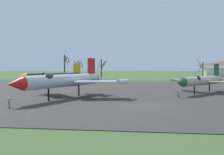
# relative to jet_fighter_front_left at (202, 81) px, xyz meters

# --- Properties ---
(ground_plane) EXTENTS (600.00, 600.00, 0.00)m
(ground_plane) POSITION_rel_jet_fighter_front_left_xyz_m (-8.19, -13.05, -1.93)
(ground_plane) COLOR #425B2D
(asphalt_apron) EXTENTS (80.02, 53.62, 0.05)m
(asphalt_apron) POSITION_rel_jet_fighter_front_left_xyz_m (-8.19, 3.04, -1.90)
(asphalt_apron) COLOR #383533
(asphalt_apron) RESTS_ON ground
(grass_verge_strip) EXTENTS (140.02, 12.00, 0.06)m
(grass_verge_strip) POSITION_rel_jet_fighter_front_left_xyz_m (-8.19, 35.85, -1.90)
(grass_verge_strip) COLOR #375327
(grass_verge_strip) RESTS_ON ground
(jet_fighter_front_left) EXTENTS (11.30, 11.98, 4.48)m
(jet_fighter_front_left) POSITION_rel_jet_fighter_front_left_xyz_m (0.00, 0.00, 0.00)
(jet_fighter_front_left) COLOR #B7B293
(jet_fighter_front_left) RESTS_ON ground
(info_placard_front_left) EXTENTS (0.56, 0.18, 1.00)m
(info_placard_front_left) POSITION_rel_jet_fighter_front_left_xyz_m (-4.20, -6.40, -1.30)
(info_placard_front_left) COLOR black
(info_placard_front_left) RESTS_ON ground
(jet_fighter_front_right) EXTENTS (12.52, 11.04, 4.80)m
(jet_fighter_front_right) POSITION_rel_jet_fighter_front_left_xyz_m (-28.70, 15.94, 0.12)
(jet_fighter_front_right) COLOR #33383D
(jet_fighter_front_right) RESTS_ON ground
(info_placard_front_right) EXTENTS (0.58, 0.24, 1.00)m
(info_placard_front_right) POSITION_rel_jet_fighter_front_left_xyz_m (-34.08, 9.15, -1.30)
(info_placard_front_right) COLOR black
(info_placard_front_right) RESTS_ON ground
(jet_fighter_rear_center) EXTENTS (13.73, 15.38, 5.22)m
(jet_fighter_rear_center) POSITION_rel_jet_fighter_front_left_xyz_m (-18.31, -8.50, 0.33)
(jet_fighter_rear_center) COLOR silver
(jet_fighter_rear_center) RESTS_ON ground
(info_placard_rear_center) EXTENTS (0.66, 0.38, 1.01)m
(info_placard_rear_center) POSITION_rel_jet_fighter_front_left_xyz_m (-21.23, -16.19, -1.27)
(info_placard_rear_center) COLOR black
(info_placard_rear_center) RESTS_ON ground
(bare_tree_far_left) EXTENTS (1.85, 2.60, 8.29)m
(bare_tree_far_left) POSITION_rel_jet_fighter_front_left_xyz_m (-33.93, 40.98, 2.56)
(bare_tree_far_left) COLOR brown
(bare_tree_far_left) RESTS_ON ground
(bare_tree_left_of_center) EXTENTS (3.11, 2.87, 6.34)m
(bare_tree_left_of_center) POSITION_rel_jet_fighter_front_left_xyz_m (-29.58, 41.99, 1.54)
(bare_tree_left_of_center) COLOR #42382D
(bare_tree_left_of_center) RESTS_ON ground
(bare_tree_center) EXTENTS (3.01, 2.70, 6.60)m
(bare_tree_center) POSITION_rel_jet_fighter_front_left_xyz_m (-21.90, 41.67, 1.83)
(bare_tree_center) COLOR brown
(bare_tree_center) RESTS_ON ground
(bare_tree_right_of_center) EXTENTS (2.76, 3.00, 6.00)m
(bare_tree_right_of_center) POSITION_rel_jet_fighter_front_left_xyz_m (9.28, 40.66, 1.34)
(bare_tree_right_of_center) COLOR brown
(bare_tree_right_of_center) RESTS_ON ground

